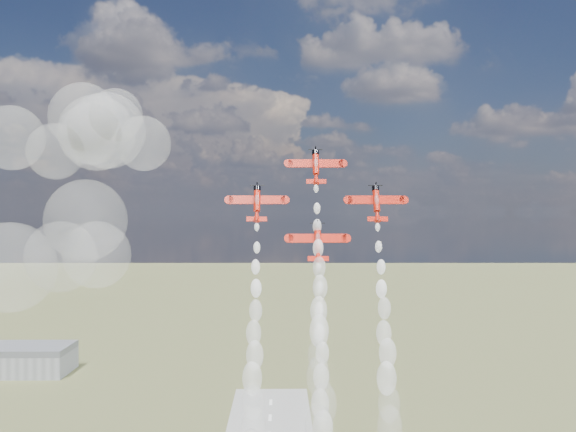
# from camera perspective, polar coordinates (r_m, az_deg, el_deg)

# --- Properties ---
(hangar) EXTENTS (50.00, 28.00, 13.00)m
(hangar) POSITION_cam_1_polar(r_m,az_deg,el_deg) (346.28, -22.03, -11.18)
(hangar) COLOR gray
(hangar) RESTS_ON ground
(plane_lead) EXTENTS (11.76, 5.77, 7.85)m
(plane_lead) POSITION_cam_1_polar(r_m,az_deg,el_deg) (144.40, 2.37, 4.26)
(plane_lead) COLOR red
(plane_lead) RESTS_ON ground
(plane_left) EXTENTS (11.76, 5.77, 7.85)m
(plane_left) POSITION_cam_1_polar(r_m,az_deg,el_deg) (140.24, -2.65, 1.14)
(plane_left) COLOR red
(plane_left) RESTS_ON ground
(plane_right) EXTENTS (11.76, 5.77, 7.85)m
(plane_right) POSITION_cam_1_polar(r_m,az_deg,el_deg) (141.60, 7.50, 1.13)
(plane_right) COLOR red
(plane_right) RESTS_ON ground
(plane_slot) EXTENTS (11.76, 5.77, 7.85)m
(plane_slot) POSITION_cam_1_polar(r_m,az_deg,el_deg) (136.77, 2.53, -2.15)
(plane_slot) COLOR red
(plane_slot) RESTS_ON ground
(smoke_trail_lead) EXTENTS (5.95, 23.79, 47.19)m
(smoke_trail_lead) POSITION_cam_1_polar(r_m,az_deg,el_deg) (128.90, 2.70, -12.94)
(smoke_trail_lead) COLOR white
(smoke_trail_lead) RESTS_ON plane_lead
(smoke_trail_left) EXTENTS (5.29, 23.26, 47.06)m
(smoke_trail_left) POSITION_cam_1_polar(r_m,az_deg,el_deg) (127.52, -3.04, -16.78)
(smoke_trail_left) COLOR white
(smoke_trail_left) RESTS_ON plane_left
(smoke_trail_right) EXTENTS (5.43, 23.80, 46.89)m
(smoke_trail_right) POSITION_cam_1_polar(r_m,az_deg,el_deg) (129.04, 8.69, -16.62)
(smoke_trail_right) COLOR white
(smoke_trail_right) RESTS_ON plane_right
(drifted_smoke_cloud) EXTENTS (51.03, 30.60, 56.78)m
(drifted_smoke_cloud) POSITION_cam_1_polar(r_m,az_deg,el_deg) (172.71, -17.80, 2.27)
(drifted_smoke_cloud) COLOR white
(drifted_smoke_cloud) RESTS_ON ground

